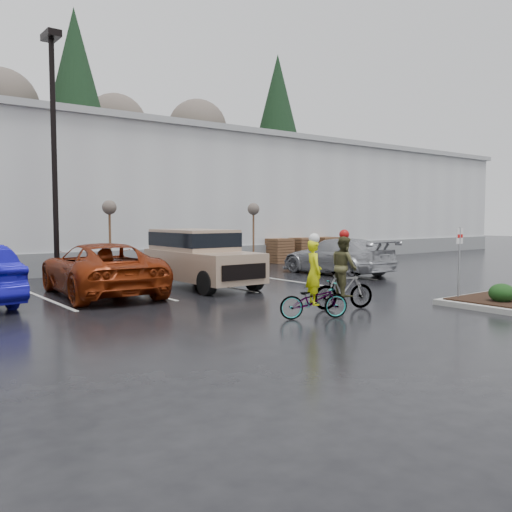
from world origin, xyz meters
TOP-DOWN VIEW (x-y plane):
  - ground at (0.00, 0.00)m, footprint 120.00×120.00m
  - warehouse at (0.00, 21.99)m, footprint 60.50×15.50m
  - lamppost at (-4.00, 12.00)m, footprint 0.50×1.00m
  - sapling_mid at (-1.50, 13.00)m, footprint 0.60×0.60m
  - sapling_east at (6.00, 13.00)m, footprint 0.60×0.60m
  - pallet_stack_a at (8.50, 14.00)m, footprint 1.20×1.20m
  - pallet_stack_b at (10.20, 14.00)m, footprint 1.20×1.20m
  - pallet_stack_c at (12.00, 14.00)m, footprint 1.20×1.20m
  - shrub_a at (4.00, -1.00)m, footprint 0.70×0.70m
  - fire_lane_sign at (3.80, 0.20)m, footprint 0.30×0.05m
  - car_red at (-3.83, 8.11)m, footprint 3.34×6.26m
  - suv_tan at (-0.22, 7.77)m, footprint 2.20×5.10m
  - car_far_silver at (6.75, 7.96)m, footprint 2.43×5.52m
  - cyclist_hivis at (-1.21, 0.98)m, footprint 1.83×1.25m
  - cyclist_olive at (0.39, 1.50)m, footprint 1.73×1.03m

SIDE VIEW (x-z plane):
  - ground at x=0.00m, z-range 0.00..0.00m
  - shrub_a at x=4.00m, z-range 0.15..0.67m
  - cyclist_hivis at x=-1.21m, z-range -0.39..1.71m
  - pallet_stack_a at x=8.50m, z-range 0.00..1.35m
  - pallet_stack_b at x=10.20m, z-range 0.00..1.35m
  - pallet_stack_c at x=12.00m, z-range 0.00..1.35m
  - car_far_silver at x=6.75m, z-range 0.00..1.58m
  - cyclist_olive at x=0.39m, z-range -0.28..1.88m
  - car_red at x=-3.83m, z-range 0.00..1.67m
  - suv_tan at x=-0.22m, z-range 0.00..2.06m
  - fire_lane_sign at x=3.80m, z-range 0.31..2.51m
  - sapling_mid at x=-1.50m, z-range 1.13..4.33m
  - sapling_east at x=6.00m, z-range 1.13..4.33m
  - warehouse at x=0.00m, z-range 0.05..7.25m
  - lamppost at x=-4.00m, z-range 1.07..10.30m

